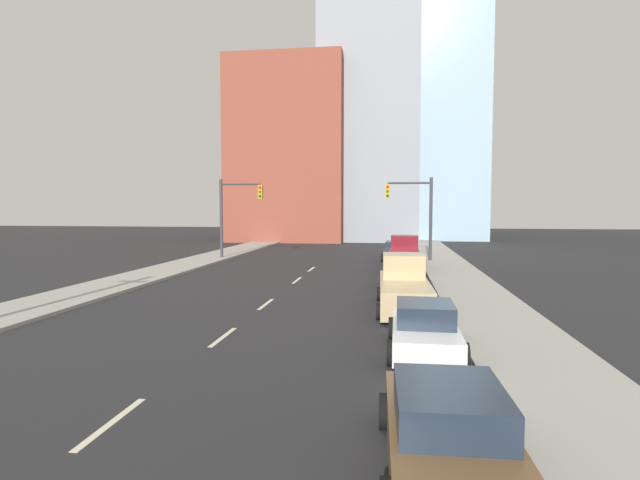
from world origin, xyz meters
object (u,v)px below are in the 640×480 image
object	(u,v)px
sedan_navy	(401,247)
sedan_black	(396,252)
traffic_signal_left	(232,208)
pickup_truck_tan	(404,288)
traffic_signal_right	(418,208)
sedan_green	(403,274)
sedan_white	(425,330)
sedan_brown	(449,433)
pickup_truck_maroon	(404,257)

from	to	relation	value
sedan_navy	sedan_black	bearing A→B (deg)	-95.93
traffic_signal_left	pickup_truck_tan	world-z (taller)	traffic_signal_left
traffic_signal_right	sedan_green	world-z (taller)	traffic_signal_right
sedan_white	sedan_navy	distance (m)	30.44
sedan_brown	sedan_black	xyz separation A→B (m)	(-0.54, 31.59, 0.03)
sedan_black	sedan_brown	bearing A→B (deg)	-86.46
traffic_signal_left	sedan_black	distance (m)	13.45
sedan_navy	traffic_signal_left	bearing A→B (deg)	-155.91
pickup_truck_tan	sedan_navy	size ratio (longest dim) A/B	1.30
traffic_signal_left	traffic_signal_right	size ratio (longest dim) A/B	1.00
pickup_truck_tan	traffic_signal_left	bearing A→B (deg)	124.76
traffic_signal_left	sedan_white	distance (m)	27.83
traffic_signal_left	sedan_brown	world-z (taller)	traffic_signal_left
traffic_signal_right	sedan_black	bearing A→B (deg)	148.70
sedan_green	sedan_black	size ratio (longest dim) A/B	1.01
sedan_white	pickup_truck_maroon	world-z (taller)	pickup_truck_maroon
sedan_white	sedan_navy	size ratio (longest dim) A/B	0.91
traffic_signal_left	pickup_truck_tan	size ratio (longest dim) A/B	1.03
pickup_truck_maroon	sedan_black	xyz separation A→B (m)	(-0.45, 6.36, -0.24)
traffic_signal_right	sedan_navy	size ratio (longest dim) A/B	1.34
sedan_brown	pickup_truck_tan	xyz separation A→B (m)	(-0.40, 12.69, 0.23)
pickup_truck_maroon	sedan_black	world-z (taller)	pickup_truck_maroon
traffic_signal_right	sedan_brown	bearing A→B (deg)	-91.95
traffic_signal_left	sedan_brown	distance (m)	33.65
traffic_signal_left	sedan_brown	xyz separation A→B (m)	(13.52, -30.62, -3.43)
traffic_signal_left	pickup_truck_tan	bearing A→B (deg)	-53.81
sedan_navy	pickup_truck_maroon	bearing A→B (deg)	-91.26
sedan_brown	sedan_white	bearing A→B (deg)	87.97
sedan_black	pickup_truck_tan	bearing A→B (deg)	-87.02
sedan_brown	sedan_green	world-z (taller)	sedan_brown
traffic_signal_left	sedan_navy	size ratio (longest dim) A/B	1.34
pickup_truck_tan	pickup_truck_maroon	world-z (taller)	pickup_truck_maroon
sedan_white	sedan_green	bearing A→B (deg)	92.32
pickup_truck_tan	sedan_green	world-z (taller)	pickup_truck_tan
sedan_brown	sedan_green	distance (m)	18.56
traffic_signal_left	pickup_truck_tan	xyz separation A→B (m)	(13.12, -17.93, -3.19)
pickup_truck_tan	sedan_green	distance (m)	5.87
traffic_signal_left	traffic_signal_right	distance (m)	14.56
pickup_truck_maroon	sedan_brown	bearing A→B (deg)	-88.79
sedan_brown	sedan_black	bearing A→B (deg)	89.33
pickup_truck_maroon	sedan_navy	bearing A→B (deg)	91.09
pickup_truck_tan	sedan_black	xyz separation A→B (m)	(-0.14, 18.89, -0.20)
sedan_white	sedan_navy	xyz separation A→B (m)	(-0.15, 30.44, -0.04)
pickup_truck_maroon	sedan_black	bearing A→B (deg)	95.07
sedan_black	traffic_signal_left	bearing A→B (deg)	-173.20
sedan_green	traffic_signal_right	bearing A→B (deg)	85.13
sedan_brown	sedan_navy	size ratio (longest dim) A/B	1.01
sedan_green	sedan_black	bearing A→B (deg)	92.55
sedan_green	traffic_signal_left	bearing A→B (deg)	139.17
sedan_black	sedan_navy	bearing A→B (deg)	87.97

